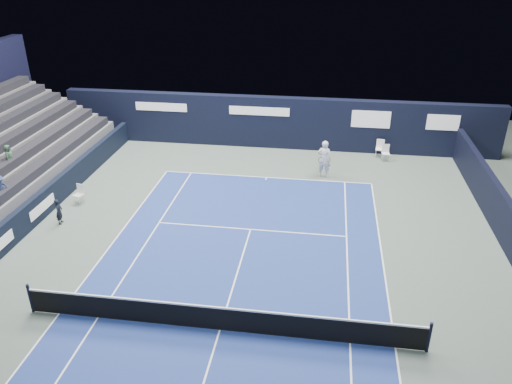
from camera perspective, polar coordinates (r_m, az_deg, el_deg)
ground at (r=18.09m, az=-2.82°, el=-11.33°), size 48.00×48.00×0.00m
court_surface at (r=16.59m, az=-4.17°, el=-15.48°), size 10.97×23.77×0.01m
folding_chair_back_a at (r=29.93m, az=14.01°, el=5.22°), size 0.50×0.53×1.02m
folding_chair_back_b at (r=29.43m, az=14.60°, el=4.50°), size 0.47×0.45×0.95m
line_judge_chair at (r=25.14m, az=-19.54°, el=-0.04°), size 0.51×0.50×0.93m
line_judge at (r=23.54m, az=-21.59°, el=-2.08°), size 0.33×0.46×1.17m
court_markings at (r=16.58m, az=-4.17°, el=-15.47°), size 11.03×23.83×0.00m
tennis_net at (r=16.26m, az=-4.22°, el=-14.15°), size 12.90×0.10×1.10m
back_sponsor_wall at (r=30.22m, az=2.35°, el=7.96°), size 26.00×0.63×3.10m
side_barrier_left at (r=24.25m, az=-23.59°, el=-1.59°), size 0.33×22.00×1.20m
tennis_player at (r=26.49m, az=7.80°, el=3.78°), size 0.82×0.92×2.01m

